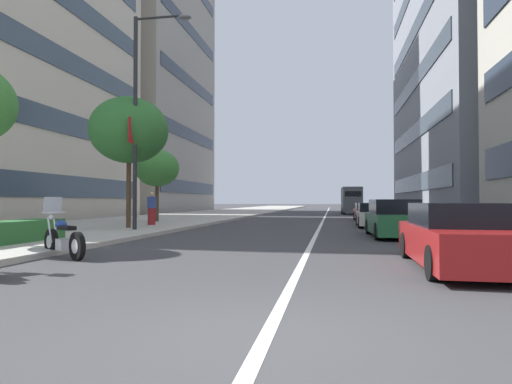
% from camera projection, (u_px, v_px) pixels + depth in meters
% --- Properties ---
extents(ground_plane, '(400.00, 400.00, 0.00)m').
position_uv_depth(ground_plane, '(264.00, 341.00, 4.28)').
color(ground_plane, '#3A3A3D').
extents(sidewalk_right_plaza, '(160.00, 9.90, 0.15)m').
position_uv_depth(sidewalk_right_plaza, '(188.00, 217.00, 35.78)').
color(sidewalk_right_plaza, '#B2ADA3').
rests_on(sidewalk_right_plaza, ground).
extents(lane_centre_stripe, '(110.00, 0.16, 0.01)m').
position_uv_depth(lane_centre_stripe, '(325.00, 216.00, 38.74)').
color(lane_centre_stripe, silver).
rests_on(lane_centre_stripe, ground).
extents(motorcycle_far_end_row, '(1.38, 1.93, 1.50)m').
position_uv_depth(motorcycle_far_end_row, '(63.00, 239.00, 10.62)').
color(motorcycle_far_end_row, black).
rests_on(motorcycle_far_end_row, ground).
extents(car_approaching_light, '(4.69, 1.96, 1.35)m').
position_uv_depth(car_approaching_light, '(461.00, 238.00, 8.86)').
color(car_approaching_light, maroon).
rests_on(car_approaching_light, ground).
extents(car_lead_in_lane, '(4.54, 1.90, 1.45)m').
position_uv_depth(car_lead_in_lane, '(394.00, 219.00, 16.67)').
color(car_lead_in_lane, '#236038').
rests_on(car_lead_in_lane, ground).
extents(car_mid_block_traffic, '(4.22, 1.99, 1.29)m').
position_uv_depth(car_mid_block_traffic, '(376.00, 216.00, 23.08)').
color(car_mid_block_traffic, beige).
rests_on(car_mid_block_traffic, ground).
extents(car_following_behind, '(4.24, 1.91, 1.28)m').
position_uv_depth(car_following_behind, '(368.00, 212.00, 30.44)').
color(car_following_behind, maroon).
rests_on(car_following_behind, ground).
extents(delivery_van_ahead, '(5.49, 2.12, 2.86)m').
position_uv_depth(delivery_van_ahead, '(351.00, 200.00, 46.20)').
color(delivery_van_ahead, '#4C5156').
rests_on(delivery_van_ahead, ground).
extents(street_lamp_with_banners, '(1.26, 2.65, 9.36)m').
position_uv_depth(street_lamp_with_banners, '(143.00, 105.00, 18.84)').
color(street_lamp_with_banners, '#232326').
rests_on(street_lamp_with_banners, sidewalk_right_plaza).
extents(street_tree_far_plaza, '(3.64, 3.64, 6.11)m').
position_uv_depth(street_tree_far_plaza, '(129.00, 130.00, 20.17)').
color(street_tree_far_plaza, '#473323').
rests_on(street_tree_far_plaza, sidewalk_right_plaza).
extents(street_tree_by_lamp_post, '(2.65, 2.65, 4.38)m').
position_uv_depth(street_tree_by_lamp_post, '(157.00, 168.00, 26.21)').
color(street_tree_by_lamp_post, '#473323').
rests_on(street_tree_by_lamp_post, sidewalk_right_plaza).
extents(pedestrian_on_plaza, '(0.48, 0.44, 1.70)m').
position_uv_depth(pedestrian_on_plaza, '(152.00, 208.00, 22.48)').
color(pedestrian_on_plaza, maroon).
rests_on(pedestrian_on_plaza, sidewalk_right_plaza).
extents(office_tower_far_left_down_avenue, '(28.22, 15.24, 38.36)m').
position_uv_depth(office_tower_far_left_down_avenue, '(502.00, 4.00, 38.84)').
color(office_tower_far_left_down_avenue, gray).
rests_on(office_tower_far_left_down_avenue, ground).
extents(office_tower_behind_plaza, '(22.20, 17.78, 38.96)m').
position_uv_depth(office_tower_behind_plaza, '(127.00, 64.00, 56.81)').
color(office_tower_behind_plaza, gray).
rests_on(office_tower_behind_plaza, ground).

